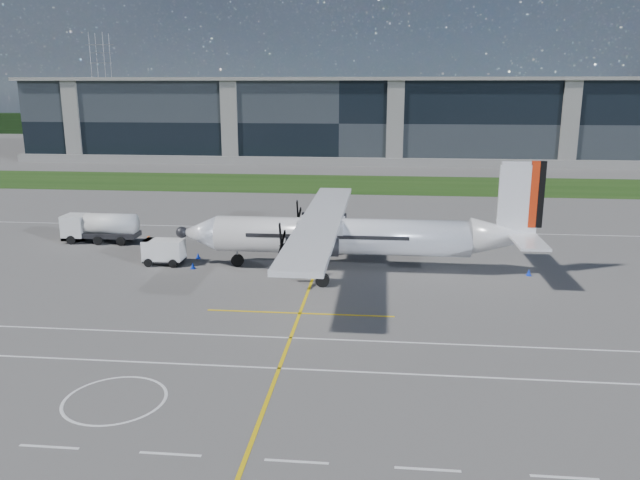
{
  "coord_description": "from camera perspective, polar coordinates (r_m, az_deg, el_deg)",
  "views": [
    {
      "loc": [
        8.04,
        -43.02,
        14.05
      ],
      "look_at": [
        3.43,
        2.49,
        2.73
      ],
      "focal_mm": 35.0,
      "sensor_mm": 36.0,
      "label": 1
    }
  ],
  "objects": [
    {
      "name": "ground",
      "position": [
        84.58,
        0.25,
        4.34
      ],
      "size": [
        400.0,
        400.0,
        0.0
      ],
      "primitive_type": "plane",
      "color": "#585654",
      "rests_on": "ground"
    },
    {
      "name": "grass_strip",
      "position": [
        92.45,
        0.73,
        5.17
      ],
      "size": [
        400.0,
        18.0,
        0.04
      ],
      "primitive_type": "cube",
      "color": "#1A3C10",
      "rests_on": "ground"
    },
    {
      "name": "terminal_building",
      "position": [
        123.46,
        2.08,
        10.85
      ],
      "size": [
        120.0,
        20.0,
        15.0
      ],
      "primitive_type": "cube",
      "color": "black",
      "rests_on": "ground"
    },
    {
      "name": "tree_line",
      "position": [
        183.53,
        3.32,
        10.43
      ],
      "size": [
        400.0,
        6.0,
        6.0
      ],
      "primitive_type": "cube",
      "color": "black",
      "rests_on": "ground"
    },
    {
      "name": "pylon_west",
      "position": [
        212.15,
        -19.28,
        13.41
      ],
      "size": [
        9.0,
        4.6,
        30.0
      ],
      "primitive_type": null,
      "color": "gray",
      "rests_on": "ground"
    },
    {
      "name": "yellow_taxiway_centerline",
      "position": [
        55.08,
        0.34,
        -0.88
      ],
      "size": [
        0.2,
        70.0,
        0.01
      ],
      "primitive_type": "cube",
      "color": "yellow",
      "rests_on": "ground"
    },
    {
      "name": "white_lane_line",
      "position": [
        33.23,
        -8.97,
        -11.29
      ],
      "size": [
        90.0,
        0.15,
        0.01
      ],
      "primitive_type": "cube",
      "color": "white",
      "rests_on": "ground"
    },
    {
      "name": "turboprop_aircraft",
      "position": [
        48.08,
        3.22,
        2.25
      ],
      "size": [
        28.04,
        29.08,
        8.72
      ],
      "primitive_type": null,
      "color": "white",
      "rests_on": "ground"
    },
    {
      "name": "fuel_tanker_truck",
      "position": [
        61.04,
        -19.84,
        1.06
      ],
      "size": [
        7.24,
        2.35,
        2.71
      ],
      "primitive_type": null,
      "color": "silver",
      "rests_on": "ground"
    },
    {
      "name": "baggage_tug",
      "position": [
        51.94,
        -14.07,
        -1.07
      ],
      "size": [
        3.37,
        2.02,
        2.02
      ],
      "primitive_type": null,
      "color": "white",
      "rests_on": "ground"
    },
    {
      "name": "ground_crew_person",
      "position": [
        55.34,
        -15.29,
        -0.33
      ],
      "size": [
        0.56,
        0.77,
        1.83
      ],
      "primitive_type": "imported",
      "rotation": [
        0.0,
        0.0,
        1.61
      ],
      "color": "#F25907",
      "rests_on": "ground"
    },
    {
      "name": "safety_cone_stbdwing",
      "position": [
        63.34,
        2.08,
        1.3
      ],
      "size": [
        0.36,
        0.36,
        0.5
      ],
      "primitive_type": "cone",
      "color": "#0B2DCA",
      "rests_on": "ground"
    },
    {
      "name": "safety_cone_nose_port",
      "position": [
        50.32,
        -11.55,
        -2.31
      ],
      "size": [
        0.36,
        0.36,
        0.5
      ],
      "primitive_type": "cone",
      "color": "#0B2DCA",
      "rests_on": "ground"
    },
    {
      "name": "safety_cone_tail",
      "position": [
        50.12,
        18.55,
        -2.83
      ],
      "size": [
        0.36,
        0.36,
        0.5
      ],
      "primitive_type": "cone",
      "color": "#0B2DCA",
      "rests_on": "ground"
    },
    {
      "name": "safety_cone_nose_stbd",
      "position": [
        53.17,
        -11.09,
        -1.41
      ],
      "size": [
        0.36,
        0.36,
        0.5
      ],
      "primitive_type": "cone",
      "color": "#0B2DCA",
      "rests_on": "ground"
    }
  ]
}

